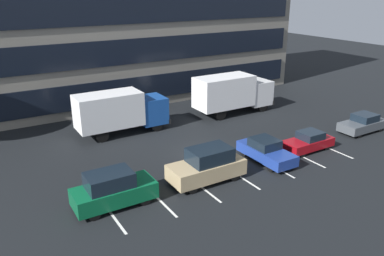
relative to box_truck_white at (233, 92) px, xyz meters
name	(u,v)px	position (x,y,z in m)	size (l,w,h in m)	color
ground_plane	(202,152)	(-7.33, -6.26, -2.03)	(120.00, 120.00, 0.00)	black
office_building	(108,10)	(-7.33, 11.70, 6.97)	(39.19, 11.78, 18.00)	slate
lot_markings	(233,172)	(-7.33, -9.92, -2.03)	(16.94, 5.40, 0.01)	silver
box_truck_white	(233,92)	(0.00, 0.00, 0.00)	(7.80, 2.58, 3.61)	white
box_truck_blue	(120,110)	(-10.85, 0.38, -0.10)	(7.42, 2.46, 3.44)	#194799
sedan_charcoal	(363,123)	(6.17, -9.51, -1.33)	(4.17, 1.74, 1.49)	#474C51
sedan_navy	(266,151)	(-4.39, -9.70, -1.30)	(1.81, 4.31, 1.55)	navy
sedan_maroon	(308,141)	(-0.49, -9.88, -1.38)	(3.88, 1.63, 1.39)	maroon
suv_forest	(113,190)	(-15.30, -9.80, -1.06)	(4.44, 1.88, 2.01)	#0C5933
suv_tan	(207,165)	(-9.37, -10.03, -1.01)	(4.70, 1.99, 2.13)	tan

